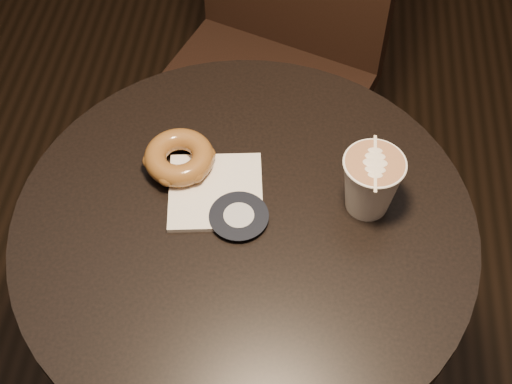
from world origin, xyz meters
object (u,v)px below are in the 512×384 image
cafe_table (246,286)px  latte_cup (371,184)px  chair (275,31)px  pastry_bag (216,191)px  doughnut (179,157)px

cafe_table → latte_cup: 0.31m
chair → pastry_bag: size_ratio=7.68×
cafe_table → pastry_bag: bearing=135.7°
doughnut → latte_cup: 0.30m
chair → doughnut: chair is taller
cafe_table → chair: 0.59m
pastry_bag → latte_cup: 0.24m
pastry_bag → doughnut: doughnut is taller
pastry_bag → doughnut: (-0.06, 0.04, 0.02)m
cafe_table → doughnut: size_ratio=6.84×
doughnut → pastry_bag: bearing=-35.5°
chair → cafe_table: bearing=-69.5°
cafe_table → latte_cup: bearing=15.0°
cafe_table → pastry_bag: size_ratio=5.24×
cafe_table → pastry_bag: (-0.05, 0.05, 0.20)m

